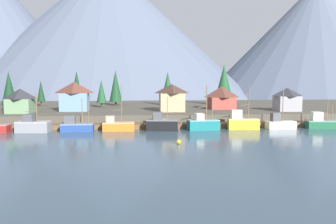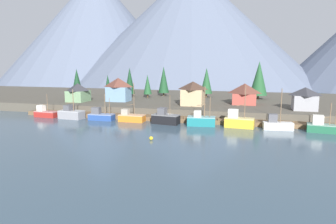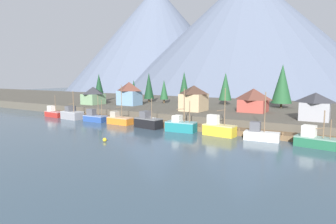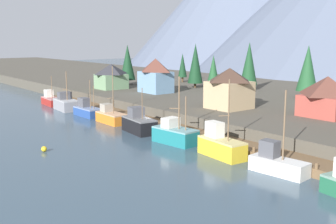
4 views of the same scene
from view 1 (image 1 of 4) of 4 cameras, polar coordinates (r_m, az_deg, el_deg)
name	(u,v)px [view 1 (image 1 of 4)]	position (r m, az deg, el deg)	size (l,w,h in m)	color
ground_plane	(156,121)	(92.48, -1.93, -1.39)	(400.00, 400.00, 1.00)	#384C5B
dock	(161,125)	(74.52, -1.14, -2.20)	(80.00, 4.00, 1.60)	brown
shoreline_bank	(154,110)	(104.23, -2.30, 0.32)	(400.00, 56.00, 2.50)	#4C473D
mountain_central_peak	(107,30)	(215.35, -9.82, 12.91)	(170.13, 170.13, 78.72)	slate
mountain_east_peak	(315,40)	(236.10, 22.76, 10.72)	(135.34, 135.34, 69.06)	slate
fishing_boat_grey	(33,126)	(73.19, -21.06, -2.06)	(6.47, 3.49, 7.59)	gray
fishing_boat_blue	(76,126)	(71.76, -14.66, -2.21)	(6.31, 2.80, 6.61)	navy
fishing_boat_orange	(118,125)	(70.95, -8.15, -2.18)	(6.27, 2.65, 9.44)	#CC6B1E
fishing_boat_black	(162,124)	(70.55, -1.03, -1.93)	(6.55, 3.53, 6.79)	black
fishing_boat_teal	(203,124)	(71.69, 5.65, -1.90)	(6.51, 3.41, 8.97)	#196B70
fishing_boat_yellow	(242,123)	(73.91, 11.96, -1.68)	(6.46, 3.03, 9.28)	gold
fishing_boat_white	(280,123)	(76.77, 17.67, -1.76)	(6.24, 2.78, 8.75)	silver
fishing_boat_green	(321,123)	(80.24, 23.56, -1.61)	(6.57, 3.55, 6.10)	#1E5B3D
house_blue	(74,96)	(89.43, -14.93, 2.51)	(6.96, 5.08, 7.19)	#6689A8
house_red	(221,97)	(94.00, 8.67, 2.35)	(6.79, 6.43, 5.92)	#9E4238
house_tan	(172,97)	(85.80, 0.61, 2.38)	(6.15, 6.37, 6.62)	tan
house_green	(20,100)	(88.45, -22.82, 1.73)	(5.68, 6.32, 5.62)	#6B8E66
house_grey	(287,99)	(91.61, 18.75, 1.99)	(5.78, 5.26, 5.70)	gray
conifer_near_left	(77,87)	(102.02, -14.58, 3.91)	(3.52, 3.52, 10.17)	#4C3823
conifer_near_right	(41,91)	(110.04, -19.90, 3.20)	(2.32, 2.32, 7.49)	#4C3823
conifer_mid_left	(224,83)	(108.49, 9.06, 4.71)	(5.59, 5.59, 12.31)	#4C3823
conifer_mid_right	(101,91)	(100.17, -10.75, 3.32)	(2.78, 2.78, 7.78)	#4C3823
conifer_back_left	(116,86)	(107.40, -8.50, 4.19)	(3.83, 3.83, 10.58)	#4C3823
conifer_back_right	(9,89)	(97.44, -24.39, 3.49)	(3.74, 3.74, 9.81)	#4C3823
conifer_centre	(168,86)	(106.23, -0.04, 4.19)	(4.02, 4.02, 10.12)	#4C3823
channel_buoy	(179,142)	(55.79, 1.75, -4.85)	(0.70, 0.70, 0.70)	gold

